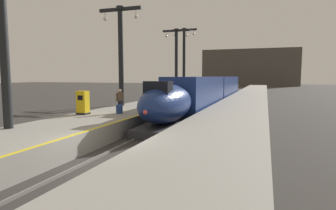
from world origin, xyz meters
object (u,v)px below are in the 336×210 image
(highspeed_train_main, at_px, (210,91))
(ticket_machine_yellow, at_px, (83,104))
(station_column_far, at_px, (176,55))
(passenger_near_edge, at_px, (120,99))
(station_column_near, at_px, (3,15))
(station_column_mid, at_px, (121,46))
(rolling_suitcase, at_px, (119,109))
(station_column_distant, at_px, (184,55))

(highspeed_train_main, height_order, ticket_machine_yellow, highspeed_train_main)
(highspeed_train_main, distance_m, station_column_far, 9.42)
(highspeed_train_main, height_order, passenger_near_edge, highspeed_train_main)
(station_column_near, xyz_separation_m, station_column_far, (-0.06, 27.95, 0.02))
(ticket_machine_yellow, bearing_deg, station_column_mid, 93.28)
(station_column_far, xyz_separation_m, rolling_suitcase, (2.51, -21.17, -5.24))
(station_column_far, xyz_separation_m, ticket_machine_yellow, (0.35, -22.32, -4.80))
(station_column_near, height_order, station_column_distant, station_column_distant)
(highspeed_train_main, height_order, rolling_suitcase, highspeed_train_main)
(station_column_mid, bearing_deg, ticket_machine_yellow, -86.72)
(station_column_far, height_order, ticket_machine_yellow, station_column_far)
(station_column_mid, xyz_separation_m, station_column_far, (0.00, 16.20, 0.33))
(station_column_near, relative_size, station_column_far, 0.98)
(station_column_near, xyz_separation_m, station_column_distant, (-0.06, 31.90, 0.39))
(station_column_far, bearing_deg, station_column_mid, -90.00)
(station_column_mid, height_order, ticket_machine_yellow, station_column_mid)
(station_column_far, bearing_deg, rolling_suitcase, -83.23)
(highspeed_train_main, relative_size, rolling_suitcase, 39.22)
(station_column_near, distance_m, ticket_machine_yellow, 7.39)
(station_column_far, distance_m, station_column_distant, 3.97)
(highspeed_train_main, relative_size, station_column_mid, 4.48)
(station_column_distant, bearing_deg, ticket_machine_yellow, -89.24)
(highspeed_train_main, height_order, station_column_near, station_column_near)
(station_column_mid, bearing_deg, passenger_near_edge, -62.72)
(station_column_mid, bearing_deg, station_column_far, 90.00)
(station_column_distant, height_order, ticket_machine_yellow, station_column_distant)
(station_column_distant, bearing_deg, station_column_near, -89.90)
(station_column_near, bearing_deg, station_column_distant, 90.10)
(station_column_mid, relative_size, station_column_far, 0.93)
(ticket_machine_yellow, bearing_deg, passenger_near_edge, 36.59)
(station_column_near, height_order, rolling_suitcase, station_column_near)
(station_column_far, distance_m, rolling_suitcase, 21.95)
(passenger_near_edge, bearing_deg, station_column_distant, 95.48)
(station_column_distant, height_order, rolling_suitcase, station_column_distant)
(station_column_near, relative_size, rolling_suitcase, 9.16)
(highspeed_train_main, distance_m, ticket_machine_yellow, 17.55)
(rolling_suitcase, bearing_deg, station_column_near, -109.91)
(station_column_mid, height_order, station_column_distant, station_column_distant)
(station_column_mid, bearing_deg, station_column_distant, 90.00)
(highspeed_train_main, relative_size, station_column_distant, 3.88)
(station_column_distant, relative_size, passenger_near_edge, 5.87)
(station_column_mid, bearing_deg, rolling_suitcase, -63.18)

